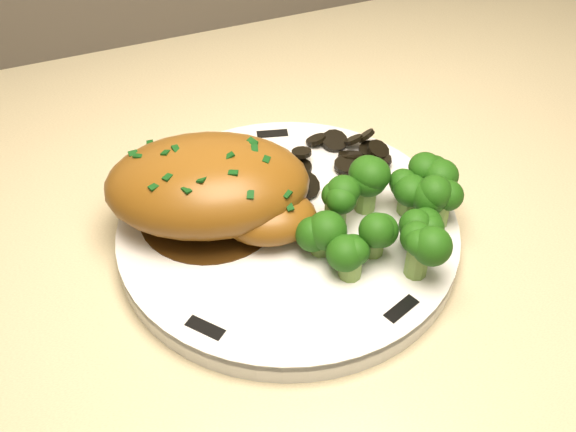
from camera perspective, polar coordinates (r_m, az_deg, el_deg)
name	(u,v)px	position (r m, az deg, el deg)	size (l,w,h in m)	color
plate	(288,233)	(0.61, 0.00, -1.32)	(0.29, 0.29, 0.02)	silver
rim_accent_0	(414,183)	(0.65, 9.96, 2.61)	(0.03, 0.01, 0.00)	black
rim_accent_1	(272,134)	(0.70, -1.25, 6.49)	(0.03, 0.01, 0.00)	black
rim_accent_2	(147,205)	(0.63, -11.12, 0.89)	(0.03, 0.01, 0.00)	black
rim_accent_3	(205,328)	(0.54, -6.55, -8.80)	(0.03, 0.01, 0.00)	black
rim_accent_4	(401,309)	(0.55, 8.95, -7.28)	(0.03, 0.01, 0.00)	black
gravy_pool	(210,213)	(0.62, -6.15, 0.23)	(0.12, 0.12, 0.00)	#321C09
chicken_breast	(214,188)	(0.59, -5.83, 2.21)	(0.19, 0.16, 0.07)	brown
mushroom_pile	(323,165)	(0.65, 2.76, 4.02)	(0.10, 0.07, 0.03)	black
broccoli_florets	(388,215)	(0.58, 7.89, 0.08)	(0.14, 0.11, 0.04)	olive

